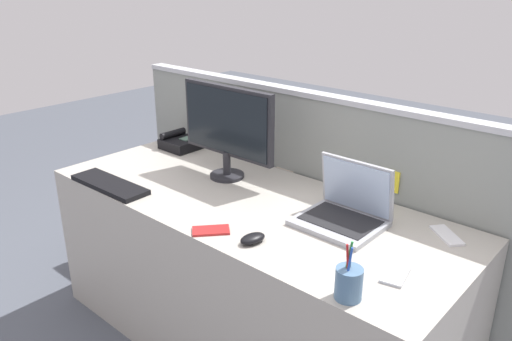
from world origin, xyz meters
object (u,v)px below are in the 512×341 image
(cell_phone_red_case, at_px, (211,230))
(keyboard_main, at_px, (110,185))
(computer_mouse_right_hand, at_px, (253,238))
(desktop_monitor, at_px, (227,125))
(desk_phone, at_px, (180,143))
(laptop, at_px, (346,209))
(cell_phone_white_slab, at_px, (447,235))
(pen_cup, at_px, (349,283))
(cell_phone_silver_slab, at_px, (395,275))

(cell_phone_red_case, bearing_deg, keyboard_main, -137.97)
(keyboard_main, relative_size, computer_mouse_right_hand, 4.20)
(desktop_monitor, distance_m, desk_phone, 0.55)
(laptop, height_order, keyboard_main, laptop)
(cell_phone_white_slab, bearing_deg, keyboard_main, 151.82)
(desk_phone, distance_m, computer_mouse_right_hand, 1.12)
(desktop_monitor, relative_size, pen_cup, 2.90)
(pen_cup, relative_size, cell_phone_white_slab, 1.20)
(desktop_monitor, height_order, desk_phone, desktop_monitor)
(desktop_monitor, relative_size, cell_phone_silver_slab, 4.21)
(laptop, relative_size, computer_mouse_right_hand, 3.11)
(laptop, bearing_deg, cell_phone_red_case, -129.46)
(desk_phone, bearing_deg, cell_phone_red_case, -34.00)
(keyboard_main, bearing_deg, cell_phone_red_case, -0.41)
(desk_phone, relative_size, cell_phone_red_case, 1.36)
(pen_cup, distance_m, cell_phone_red_case, 0.61)
(keyboard_main, bearing_deg, cell_phone_silver_slab, 7.15)
(pen_cup, bearing_deg, desk_phone, 158.19)
(desk_phone, bearing_deg, desktop_monitor, -14.00)
(laptop, xyz_separation_m, keyboard_main, (-0.98, -0.41, -0.05))
(cell_phone_white_slab, height_order, cell_phone_red_case, same)
(cell_phone_white_slab, relative_size, cell_phone_red_case, 1.10)
(desk_phone, distance_m, keyboard_main, 0.59)
(desk_phone, height_order, cell_phone_silver_slab, desk_phone)
(keyboard_main, xyz_separation_m, cell_phone_red_case, (0.65, 0.01, -0.01))
(desktop_monitor, relative_size, keyboard_main, 1.26)
(keyboard_main, height_order, cell_phone_silver_slab, keyboard_main)
(computer_mouse_right_hand, height_order, cell_phone_red_case, computer_mouse_right_hand)
(desktop_monitor, height_order, computer_mouse_right_hand, desktop_monitor)
(keyboard_main, xyz_separation_m, cell_phone_white_slab, (1.32, 0.56, -0.01))
(cell_phone_silver_slab, bearing_deg, cell_phone_red_case, -176.47)
(laptop, bearing_deg, cell_phone_silver_slab, -33.66)
(laptop, xyz_separation_m, cell_phone_red_case, (-0.33, -0.40, -0.05))
(keyboard_main, relative_size, cell_phone_white_slab, 2.76)
(computer_mouse_right_hand, height_order, cell_phone_white_slab, computer_mouse_right_hand)
(desktop_monitor, bearing_deg, cell_phone_silver_slab, -14.13)
(laptop, height_order, pen_cup, laptop)
(desktop_monitor, xyz_separation_m, cell_phone_white_slab, (1.01, 0.11, -0.25))
(cell_phone_white_slab, bearing_deg, computer_mouse_right_hand, 174.13)
(keyboard_main, height_order, cell_phone_white_slab, keyboard_main)
(computer_mouse_right_hand, distance_m, cell_phone_silver_slab, 0.50)
(desktop_monitor, xyz_separation_m, laptop, (0.66, -0.03, -0.19))
(computer_mouse_right_hand, relative_size, pen_cup, 0.55)
(keyboard_main, distance_m, computer_mouse_right_hand, 0.82)
(desktop_monitor, height_order, cell_phone_white_slab, desktop_monitor)
(computer_mouse_right_hand, xyz_separation_m, pen_cup, (0.43, -0.06, 0.04))
(desk_phone, relative_size, cell_phone_white_slab, 1.24)
(desk_phone, relative_size, cell_phone_silver_slab, 1.50)
(cell_phone_silver_slab, distance_m, cell_phone_white_slab, 0.36)
(laptop, bearing_deg, cell_phone_white_slab, 23.28)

